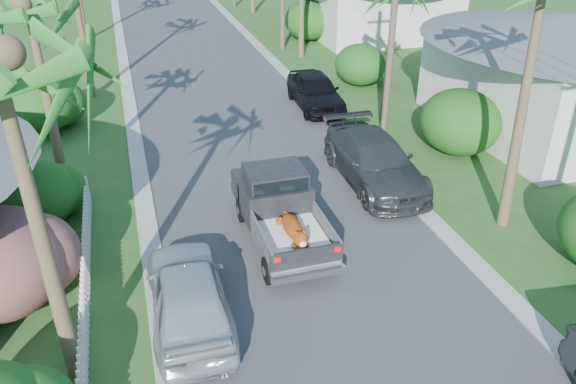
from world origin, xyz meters
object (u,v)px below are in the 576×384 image
object	(u,v)px
house_right_far	(378,3)
utility_pole_b	(393,26)
parked_car_rm	(374,161)
palm_l_b	(27,6)
parked_car_rf	(315,91)
pickup_truck	(278,205)
parked_car_ln	(189,294)
house_right_near	(560,78)

from	to	relation	value
house_right_far	utility_pole_b	size ratio (longest dim) A/B	1.00
parked_car_rm	palm_l_b	size ratio (longest dim) A/B	0.76
house_right_far	palm_l_b	bearing A→B (deg)	-137.73
house_right_far	parked_car_rf	bearing A→B (deg)	-125.05
house_right_far	utility_pole_b	xyz separation A→B (m)	(-7.40, -17.00, 2.48)
parked_car_rm	palm_l_b	world-z (taller)	palm_l_b
palm_l_b	utility_pole_b	bearing A→B (deg)	4.61
pickup_truck	palm_l_b	world-z (taller)	palm_l_b
parked_car_ln	parked_car_rm	bearing A→B (deg)	-141.92
parked_car_rf	palm_l_b	size ratio (longest dim) A/B	0.64
parked_car_rf	palm_l_b	xyz separation A→B (m)	(-10.91, -5.33, 5.34)
parked_car_ln	utility_pole_b	xyz separation A→B (m)	(9.20, 8.82, 3.82)
parked_car_rm	house_right_far	world-z (taller)	house_right_far
parked_car_rf	parked_car_ln	world-z (taller)	parked_car_rf
parked_car_rf	parked_car_rm	bearing A→B (deg)	-91.08
parked_car_ln	house_right_near	world-z (taller)	house_right_near
pickup_truck	palm_l_b	size ratio (longest dim) A/B	0.69
palm_l_b	parked_car_ln	bearing A→B (deg)	-67.74
palm_l_b	house_right_near	size ratio (longest dim) A/B	0.82
parked_car_rm	utility_pole_b	size ratio (longest dim) A/B	0.63
parked_car_ln	utility_pole_b	bearing A→B (deg)	-134.88
pickup_truck	house_right_far	distance (m)	26.47
parked_car_rf	house_right_far	distance (m)	15.54
parked_car_rm	house_right_far	distance (m)	22.54
parked_car_rf	pickup_truck	bearing A→B (deg)	-112.13
pickup_truck	parked_car_rf	bearing A→B (deg)	65.19
pickup_truck	parked_car_ln	size ratio (longest dim) A/B	1.11
parked_car_ln	parked_car_rf	bearing A→B (deg)	-119.06
parked_car_ln	house_right_far	size ratio (longest dim) A/B	0.51
palm_l_b	parked_car_rm	bearing A→B (deg)	-13.22
palm_l_b	utility_pole_b	world-z (taller)	utility_pole_b
parked_car_rm	palm_l_b	distance (m)	11.94
parked_car_ln	palm_l_b	world-z (taller)	palm_l_b
palm_l_b	house_right_near	distance (m)	20.19
palm_l_b	house_right_near	world-z (taller)	palm_l_b
parked_car_ln	house_right_far	distance (m)	30.72
parked_car_rm	parked_car_ln	distance (m)	8.99
parked_car_ln	utility_pole_b	world-z (taller)	utility_pole_b
pickup_truck	parked_car_rm	bearing A→B (deg)	28.88
house_right_near	utility_pole_b	size ratio (longest dim) A/B	1.00
parked_car_rf	palm_l_b	world-z (taller)	palm_l_b
utility_pole_b	house_right_far	bearing A→B (deg)	66.48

